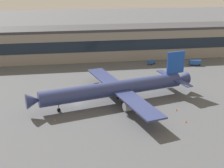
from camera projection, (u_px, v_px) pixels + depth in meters
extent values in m
plane|color=#4C4F54|center=(78.00, 103.00, 97.97)|extent=(600.00, 600.00, 0.00)
cube|color=gray|center=(71.00, 45.00, 147.99)|extent=(164.55, 17.73, 14.46)
cube|color=#38383D|center=(71.00, 29.00, 145.34)|extent=(167.85, 18.08, 1.20)
cube|color=#192333|center=(72.00, 47.00, 139.46)|extent=(161.26, 0.16, 5.21)
cylinder|color=navy|center=(114.00, 89.00, 96.86)|extent=(48.17, 16.20, 4.83)
cone|color=navy|center=(33.00, 101.00, 87.51)|extent=(5.32, 5.49, 4.59)
cone|color=navy|center=(181.00, 79.00, 106.29)|extent=(6.20, 5.49, 4.35)
cube|color=#1947B2|center=(176.00, 63.00, 103.18)|extent=(6.69, 2.09, 7.73)
cube|color=navy|center=(182.00, 83.00, 100.27)|extent=(4.40, 9.02, 0.30)
cube|color=navy|center=(165.00, 74.00, 109.49)|extent=(4.40, 9.02, 0.30)
cube|color=navy|center=(138.00, 104.00, 86.20)|extent=(11.01, 22.59, 0.50)
cube|color=navy|center=(105.00, 77.00, 109.29)|extent=(11.01, 22.59, 0.50)
cylinder|color=#99999E|center=(130.00, 106.00, 89.26)|extent=(4.51, 3.53, 2.66)
cylinder|color=#99999E|center=(105.00, 85.00, 106.68)|extent=(4.51, 3.53, 2.66)
cylinder|color=black|center=(59.00, 110.00, 91.60)|extent=(1.19, 0.75, 1.10)
cylinder|color=slate|center=(59.00, 105.00, 91.10)|extent=(0.24, 0.24, 2.38)
cylinder|color=black|center=(123.00, 102.00, 97.29)|extent=(1.19, 0.75, 1.10)
cylinder|color=slate|center=(123.00, 98.00, 96.79)|extent=(0.24, 0.24, 2.38)
cylinder|color=black|center=(118.00, 97.00, 101.06)|extent=(1.19, 0.75, 1.10)
cylinder|color=slate|center=(118.00, 93.00, 100.57)|extent=(0.24, 0.24, 2.38)
cube|color=#2651A5|center=(195.00, 62.00, 139.32)|extent=(5.50, 3.05, 2.20)
cube|color=black|center=(198.00, 61.00, 139.16)|extent=(2.14, 2.30, 0.55)
cylinder|color=black|center=(198.00, 64.00, 140.60)|extent=(0.74, 0.41, 0.70)
cylinder|color=black|center=(199.00, 65.00, 138.74)|extent=(0.74, 0.41, 0.70)
cylinder|color=black|center=(190.00, 64.00, 140.65)|extent=(0.74, 0.41, 0.70)
cylinder|color=black|center=(191.00, 65.00, 138.78)|extent=(0.74, 0.41, 0.70)
cube|color=#2651A5|center=(151.00, 62.00, 140.82)|extent=(4.04, 3.85, 1.50)
cube|color=black|center=(150.00, 62.00, 140.02)|extent=(2.15, 2.22, 0.38)
cylinder|color=black|center=(151.00, 64.00, 139.63)|extent=(0.73, 0.68, 0.70)
cylinder|color=black|center=(148.00, 64.00, 140.74)|extent=(0.73, 0.68, 0.70)
cylinder|color=black|center=(154.00, 63.00, 141.42)|extent=(0.73, 0.68, 0.70)
cylinder|color=black|center=(151.00, 63.00, 142.53)|extent=(0.73, 0.68, 0.70)
cone|color=#F2590C|center=(186.00, 121.00, 84.83)|extent=(0.54, 0.54, 0.68)
cone|color=#F2590C|center=(176.00, 110.00, 92.25)|extent=(0.52, 0.52, 0.65)
cone|color=#F2590C|center=(136.00, 113.00, 90.00)|extent=(0.55, 0.55, 0.69)
cone|color=#F2590C|center=(55.00, 119.00, 86.07)|extent=(0.47, 0.47, 0.58)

